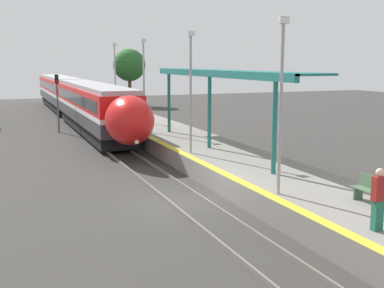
{
  "coord_description": "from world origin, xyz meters",
  "views": [
    {
      "loc": [
        -6.73,
        -17.39,
        5.54
      ],
      "look_at": [
        0.58,
        0.76,
        2.19
      ],
      "focal_mm": 45.0,
      "sensor_mm": 36.0,
      "label": 1
    }
  ],
  "objects_px": {
    "lamppost_near": "(281,96)",
    "lamppost_mid": "(191,85)",
    "train": "(75,97)",
    "person_waiting": "(378,198)",
    "lamppost_farthest": "(115,76)",
    "lamppost_far": "(144,80)",
    "platform_bench": "(372,190)",
    "railway_signal": "(57,97)"
  },
  "relations": [
    {
      "from": "lamppost_near",
      "to": "lamppost_mid",
      "type": "xyz_separation_m",
      "value": [
        0.0,
        8.35,
        0.0
      ]
    },
    {
      "from": "train",
      "to": "lamppost_mid",
      "type": "xyz_separation_m",
      "value": [
        2.26,
        -23.93,
        2.15
      ]
    },
    {
      "from": "lamppost_near",
      "to": "person_waiting",
      "type": "bearing_deg",
      "value": -83.36
    },
    {
      "from": "lamppost_near",
      "to": "lamppost_farthest",
      "type": "height_order",
      "value": "same"
    },
    {
      "from": "lamppost_far",
      "to": "lamppost_mid",
      "type": "bearing_deg",
      "value": -90.0
    },
    {
      "from": "platform_bench",
      "to": "railway_signal",
      "type": "height_order",
      "value": "railway_signal"
    },
    {
      "from": "lamppost_near",
      "to": "lamppost_mid",
      "type": "distance_m",
      "value": 8.35
    },
    {
      "from": "lamppost_far",
      "to": "lamppost_near",
      "type": "bearing_deg",
      "value": -90.0
    },
    {
      "from": "train",
      "to": "railway_signal",
      "type": "relative_size",
      "value": 9.71
    },
    {
      "from": "person_waiting",
      "to": "lamppost_near",
      "type": "height_order",
      "value": "lamppost_near"
    },
    {
      "from": "platform_bench",
      "to": "railway_signal",
      "type": "distance_m",
      "value": 27.99
    },
    {
      "from": "platform_bench",
      "to": "lamppost_farthest",
      "type": "distance_m",
      "value": 27.46
    },
    {
      "from": "train",
      "to": "lamppost_far",
      "type": "bearing_deg",
      "value": -81.73
    },
    {
      "from": "person_waiting",
      "to": "lamppost_near",
      "type": "bearing_deg",
      "value": 96.64
    },
    {
      "from": "lamppost_farthest",
      "to": "lamppost_far",
      "type": "bearing_deg",
      "value": -90.0
    },
    {
      "from": "platform_bench",
      "to": "lamppost_far",
      "type": "distance_m",
      "value": 19.22
    },
    {
      "from": "platform_bench",
      "to": "lamppost_near",
      "type": "height_order",
      "value": "lamppost_near"
    },
    {
      "from": "railway_signal",
      "to": "person_waiting",
      "type": "bearing_deg",
      "value": -79.96
    },
    {
      "from": "platform_bench",
      "to": "train",
      "type": "bearing_deg",
      "value": 97.43
    },
    {
      "from": "train",
      "to": "platform_bench",
      "type": "distance_m",
      "value": 34.74
    },
    {
      "from": "train",
      "to": "lamppost_mid",
      "type": "height_order",
      "value": "lamppost_mid"
    },
    {
      "from": "platform_bench",
      "to": "lamppost_mid",
      "type": "bearing_deg",
      "value": 101.98
    },
    {
      "from": "platform_bench",
      "to": "lamppost_farthest",
      "type": "xyz_separation_m",
      "value": [
        -2.23,
        27.2,
        2.99
      ]
    },
    {
      "from": "platform_bench",
      "to": "person_waiting",
      "type": "height_order",
      "value": "person_waiting"
    },
    {
      "from": "lamppost_mid",
      "to": "lamppost_far",
      "type": "distance_m",
      "value": 8.35
    },
    {
      "from": "lamppost_mid",
      "to": "railway_signal",
      "type": "bearing_deg",
      "value": 105.73
    },
    {
      "from": "platform_bench",
      "to": "person_waiting",
      "type": "bearing_deg",
      "value": -129.3
    },
    {
      "from": "lamppost_farthest",
      "to": "lamppost_near",
      "type": "bearing_deg",
      "value": -90.0
    },
    {
      "from": "lamppost_far",
      "to": "lamppost_farthest",
      "type": "height_order",
      "value": "same"
    },
    {
      "from": "railway_signal",
      "to": "lamppost_near",
      "type": "relative_size",
      "value": 0.75
    },
    {
      "from": "platform_bench",
      "to": "lamppost_near",
      "type": "bearing_deg",
      "value": 136.0
    },
    {
      "from": "platform_bench",
      "to": "railway_signal",
      "type": "xyz_separation_m",
      "value": [
        -6.9,
        27.09,
        1.39
      ]
    },
    {
      "from": "person_waiting",
      "to": "lamppost_mid",
      "type": "distance_m",
      "value": 12.88
    },
    {
      "from": "railway_signal",
      "to": "lamppost_near",
      "type": "xyz_separation_m",
      "value": [
        4.67,
        -24.94,
        1.6
      ]
    },
    {
      "from": "platform_bench",
      "to": "person_waiting",
      "type": "xyz_separation_m",
      "value": [
        -1.73,
        -2.12,
        0.46
      ]
    },
    {
      "from": "person_waiting",
      "to": "lamppost_farthest",
      "type": "height_order",
      "value": "lamppost_farthest"
    },
    {
      "from": "platform_bench",
      "to": "lamppost_farthest",
      "type": "relative_size",
      "value": 0.24
    },
    {
      "from": "lamppost_near",
      "to": "railway_signal",
      "type": "bearing_deg",
      "value": 100.61
    },
    {
      "from": "railway_signal",
      "to": "lamppost_mid",
      "type": "height_order",
      "value": "lamppost_mid"
    },
    {
      "from": "person_waiting",
      "to": "railway_signal",
      "type": "xyz_separation_m",
      "value": [
        -5.17,
        29.21,
        0.93
      ]
    },
    {
      "from": "lamppost_farthest",
      "to": "person_waiting",
      "type": "bearing_deg",
      "value": -89.03
    },
    {
      "from": "lamppost_mid",
      "to": "lamppost_farthest",
      "type": "distance_m",
      "value": 16.7
    }
  ]
}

